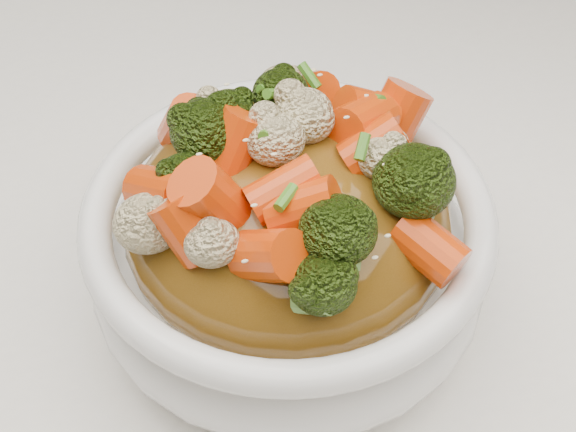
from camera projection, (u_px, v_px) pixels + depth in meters
name	position (u px, v px, depth m)	size (l,w,h in m)	color
tablecloth	(243.00, 326.00, 0.51)	(1.20, 0.80, 0.04)	white
bowl	(288.00, 256.00, 0.47)	(0.21, 0.21, 0.08)	white
sauce_base	(288.00, 220.00, 0.45)	(0.17, 0.17, 0.09)	brown
carrots	(288.00, 131.00, 0.40)	(0.17, 0.17, 0.05)	#D13C06
broccoli	(288.00, 132.00, 0.41)	(0.17, 0.17, 0.04)	black
cauliflower	(288.00, 136.00, 0.41)	(0.17, 0.17, 0.03)	beige
scallions	(288.00, 129.00, 0.40)	(0.13, 0.13, 0.02)	#3B741A
sesame_seeds	(288.00, 129.00, 0.40)	(0.15, 0.15, 0.01)	beige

